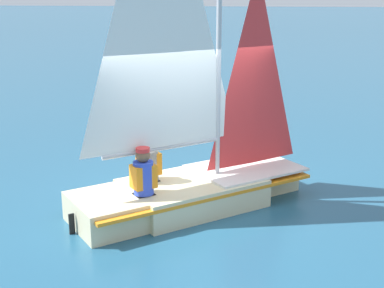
% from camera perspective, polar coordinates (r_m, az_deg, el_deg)
% --- Properties ---
extents(ground_plane, '(260.00, 260.00, 0.00)m').
position_cam_1_polar(ground_plane, '(8.75, 0.00, -6.58)').
color(ground_plane, '#235675').
extents(sailboat_main, '(3.79, 3.56, 5.68)m').
position_cam_1_polar(sailboat_main, '(8.45, -0.20, -1.44)').
color(sailboat_main, beige).
rests_on(sailboat_main, ground_plane).
extents(sailor_helm, '(0.43, 0.42, 1.16)m').
position_cam_1_polar(sailor_helm, '(8.52, -4.61, -2.80)').
color(sailor_helm, black).
rests_on(sailor_helm, ground_plane).
extents(sailor_crew, '(0.43, 0.42, 1.16)m').
position_cam_1_polar(sailor_crew, '(7.96, -5.19, -4.10)').
color(sailor_crew, black).
rests_on(sailor_crew, ground_plane).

